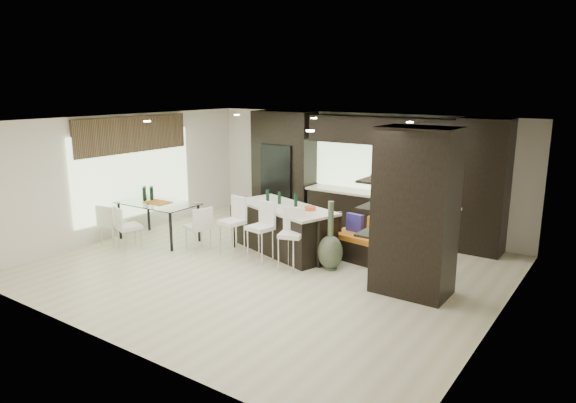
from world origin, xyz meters
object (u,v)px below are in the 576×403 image
Objects in this scene: stool_left at (232,233)px; floor_vase at (331,236)px; stool_mid at (260,239)px; chair_end at (198,230)px; chair_far at (113,226)px; dining_table at (159,221)px; stool_right at (291,246)px; bench at (364,249)px; chair_near at (129,230)px; kitchen_island at (285,229)px.

floor_vase is (1.97, 0.46, 0.16)m from stool_left.
chair_end is at bearing -168.17° from stool_mid.
stool_mid is at bearing -71.59° from chair_end.
chair_far is at bearing -152.05° from stool_left.
dining_table is (-2.02, -0.10, -0.06)m from stool_left.
stool_right is 1.13× the size of chair_far.
chair_far is 1.90m from chair_end.
bench is 1.59× the size of chair_near.
floor_vase is at bearing 9.09° from chair_far.
kitchen_island is 2.87m from dining_table.
stool_mid is 2.72m from dining_table.
dining_table is 0.80m from chair_near.
dining_table is 2.07× the size of chair_end.
floor_vase is 4.73m from chair_far.
chair_near is at bearing 177.30° from stool_right.
chair_end is (1.18, 0.80, 0.00)m from chair_near.
dining_table is 1.18m from chair_end.
kitchen_island is 3.21m from chair_near.
kitchen_island is at bearing -158.88° from bench.
dining_table is at bearing -155.53° from bench.
stool_left is at bearing 43.21° from chair_near.
stool_left is 1.41m from stool_right.
kitchen_island reaches higher than chair_end.
bench is 4.79m from chair_near.
chair_far is (-0.54, 0.01, -0.01)m from chair_near.
stool_mid reaches higher than chair_near.
chair_near is (-2.02, -0.90, -0.06)m from stool_left.
floor_vase is (0.56, 0.46, 0.18)m from stool_right.
chair_near is 1.42m from chair_end.
dining_table is at bearing -168.37° from stool_left.
stool_mid is 1.36m from floor_vase.
stool_left is 0.84m from chair_end.
dining_table is 2.15× the size of chair_far.
chair_far reaches higher than bench.
floor_vase is at bearing 21.50° from stool_right.
kitchen_island is 2.72× the size of chair_end.
stool_right is at bearing 0.45° from dining_table.
stool_mid is 2.86m from chair_near.
stool_right is 0.69× the size of bench.
kitchen_island is 1.06m from stool_right.
chair_near is (-3.42, -0.91, -0.04)m from stool_right.
chair_near is (0.00, -0.80, -0.00)m from dining_table.
stool_left is at bearing -166.77° from floor_vase.
kitchen_island reaches higher than stool_right.
stool_left is 2.02m from dining_table.
bench is 0.76× the size of dining_table.
dining_table is (-2.72, -0.10, -0.05)m from stool_mid.
stool_left is 1.18× the size of chair_far.
stool_left is 0.55× the size of dining_table.
kitchen_island and stool_left have the same top height.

